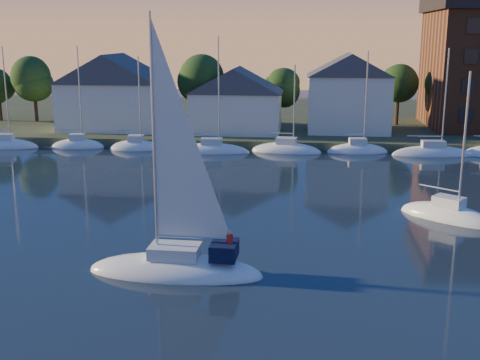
# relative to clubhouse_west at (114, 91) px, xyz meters

# --- Properties ---
(shoreline_land) EXTENTS (160.00, 50.00, 2.00)m
(shoreline_land) POSITION_rel_clubhouse_west_xyz_m (22.00, 17.00, -5.93)
(shoreline_land) COLOR #364126
(shoreline_land) RESTS_ON ground
(wooden_dock) EXTENTS (120.00, 3.00, 1.00)m
(wooden_dock) POSITION_rel_clubhouse_west_xyz_m (22.00, -6.00, -5.93)
(wooden_dock) COLOR brown
(wooden_dock) RESTS_ON ground
(clubhouse_west) EXTENTS (13.65, 9.45, 9.64)m
(clubhouse_west) POSITION_rel_clubhouse_west_xyz_m (0.00, 0.00, 0.00)
(clubhouse_west) COLOR silver
(clubhouse_west) RESTS_ON shoreline_land
(clubhouse_centre) EXTENTS (11.55, 8.40, 8.08)m
(clubhouse_centre) POSITION_rel_clubhouse_west_xyz_m (16.00, -1.00, -0.80)
(clubhouse_centre) COLOR silver
(clubhouse_centre) RESTS_ON shoreline_land
(clubhouse_east) EXTENTS (10.50, 8.40, 9.80)m
(clubhouse_east) POSITION_rel_clubhouse_west_xyz_m (30.00, 1.00, 0.07)
(clubhouse_east) COLOR silver
(clubhouse_east) RESTS_ON shoreline_land
(tree_line) EXTENTS (93.40, 5.40, 8.90)m
(tree_line) POSITION_rel_clubhouse_west_xyz_m (24.00, 5.00, 1.24)
(tree_line) COLOR #3B291B
(tree_line) RESTS_ON shoreline_land
(moored_fleet) EXTENTS (95.50, 2.40, 12.05)m
(moored_fleet) POSITION_rel_clubhouse_west_xyz_m (26.00, -9.00, -5.83)
(moored_fleet) COLOR white
(moored_fleet) RESTS_ON ground
(hero_sailboat) EXTENTS (9.94, 3.45, 15.18)m
(hero_sailboat) POSITION_rel_clubhouse_west_xyz_m (17.71, -45.39, -5.31)
(hero_sailboat) COLOR white
(hero_sailboat) RESTS_ON ground
(drifting_sailboat_right) EXTENTS (7.31, 6.48, 11.65)m
(drifting_sailboat_right) POSITION_rel_clubhouse_west_xyz_m (34.96, -33.25, -5.84)
(drifting_sailboat_right) COLOR white
(drifting_sailboat_right) RESTS_ON ground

